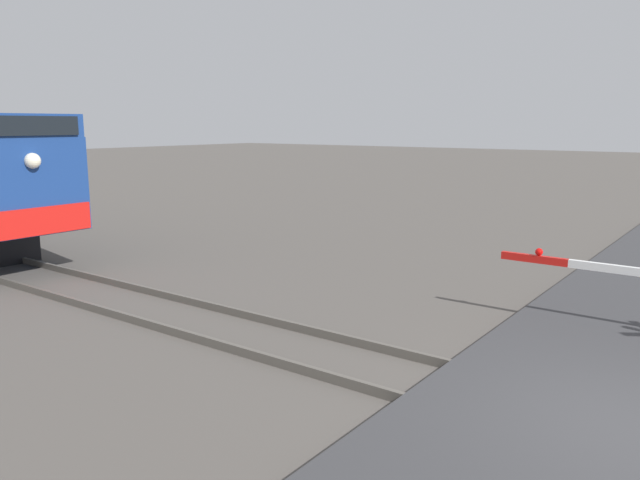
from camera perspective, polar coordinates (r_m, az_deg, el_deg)
name	(u,v)px	position (r m, az deg, el deg)	size (l,w,h in m)	color
rail_track_left	(634,466)	(7.64, 27.01, -18.12)	(0.08, 80.00, 0.15)	#59544C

